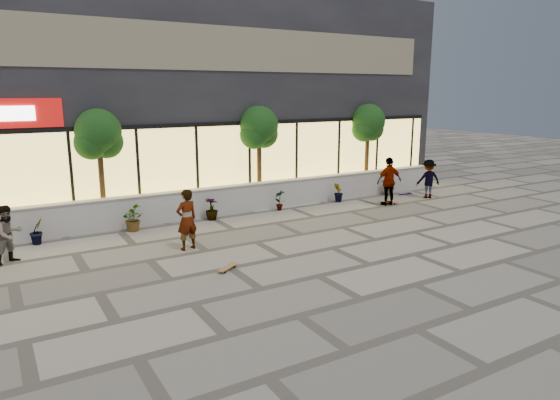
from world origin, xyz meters
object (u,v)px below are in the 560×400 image
tree_mideast (259,130)px  skater_center (187,220)px  tree_east (368,125)px  skateboard_right_near (389,202)px  tree_midwest (99,137)px  skater_left (9,234)px  skater_right_far (428,179)px  skateboard_center (228,267)px  skateboard_right_far (405,193)px  skater_right_near (389,181)px

tree_mideast → skater_center: 6.41m
tree_east → skateboard_right_near: (-1.00, -2.62, -2.91)m
tree_midwest → skater_left: (-2.96, -2.71, -2.20)m
skater_right_far → skateboard_right_near: (-2.26, -0.09, -0.75)m
skater_left → skateboard_center: 5.88m
skateboard_center → skateboard_right_far: (10.76, 4.67, 0.01)m
skater_center → skateboard_right_far: skater_center is taller
skater_center → skateboard_right_near: size_ratio=2.34×
skateboard_right_far → skateboard_right_near: bearing=-151.0°
tree_mideast → skater_right_far: size_ratio=2.38×
tree_east → skateboard_right_far: (1.00, -1.50, -2.91)m
skater_right_near → tree_east: bearing=-106.9°
tree_mideast → skateboard_center: tree_mideast is taller
skater_right_near → skateboard_right_near: (0.12, 0.09, -0.89)m
tree_east → skater_right_near: size_ratio=2.03×
skater_right_far → skateboard_center: skater_right_far is taller
tree_midwest → skateboard_right_near: size_ratio=5.18×
tree_east → skater_right_near: tree_east is taller
skater_right_near → skateboard_right_far: size_ratio=2.41×
skateboard_right_near → skater_right_far: bearing=33.5°
skateboard_right_far → tree_mideast: bearing=166.9°
skater_right_near → skateboard_right_far: bearing=-144.8°
tree_east → skater_right_near: (-1.12, -2.70, -2.02)m
skateboard_center → skateboard_right_near: skateboard_right_near is taller
tree_mideast → skater_right_far: 7.54m
tree_midwest → skateboard_right_far: 12.92m
skater_right_near → skateboard_center: size_ratio=2.70×
tree_midwest → skateboard_center: bearing=-74.3°
skater_right_near → skateboard_right_near: 0.90m
skater_left → skateboard_right_near: 13.48m
skateboard_center → skater_right_far: bearing=-13.9°
tree_east → tree_midwest: bearing=180.0°
skater_left → skateboard_center: bearing=-67.0°
skater_right_near → skateboard_center: skater_right_near is taller
skater_left → skateboard_right_near: bearing=-30.2°
tree_east → skater_right_near: 3.56m
skater_center → skater_left: (-4.43, 1.32, -0.10)m
skateboard_right_near → tree_midwest: bearing=-162.8°
skater_center → skateboard_right_near: bearing=177.6°
tree_midwest → skateboard_right_far: bearing=-6.8°
tree_midwest → skateboard_center: size_ratio=5.49×
tree_midwest → skateboard_center: tree_midwest is taller
tree_east → skateboard_right_far: bearing=-56.3°
skateboard_center → skateboard_right_far: 11.73m
skater_left → skateboard_center: (4.70, -3.46, -0.71)m
skater_right_near → skateboard_center: bearing=27.5°
tree_mideast → skater_right_near: bearing=-31.7°
tree_midwest → skater_center: tree_midwest is taller
skater_right_far → tree_midwest: bearing=8.4°
skater_right_far → skateboard_right_near: bearing=21.9°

